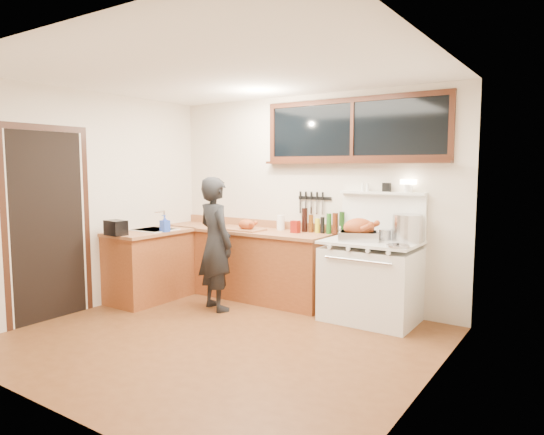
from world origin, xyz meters
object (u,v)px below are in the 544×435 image
Objects in this scene: man at (216,244)px; cutting_board at (247,226)px; vintage_stove at (371,279)px; roast_turkey at (359,231)px.

man reaches higher than cutting_board.
man is 3.71× the size of cutting_board.
vintage_stove is at bearing 2.91° from cutting_board.
man reaches higher than vintage_stove.
cutting_board is at bearing 83.60° from man.
roast_turkey is at bearing 0.87° from cutting_board.
vintage_stove is 2.99× the size of roast_turkey.
roast_turkey is (1.59, 0.57, 0.20)m from man.
roast_turkey is at bearing 19.62° from man.
vintage_stove is at bearing 20.11° from man.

